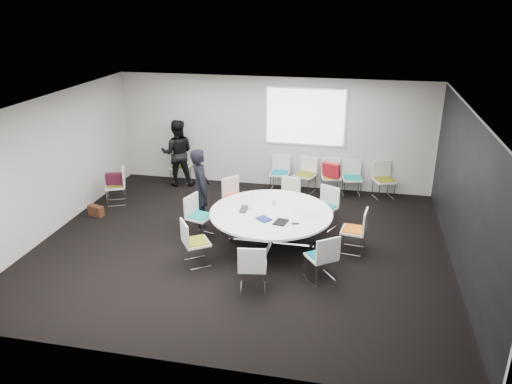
% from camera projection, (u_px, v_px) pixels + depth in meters
% --- Properties ---
extents(room_shell, '(8.08, 7.08, 2.88)m').
position_uv_depth(room_shell, '(246.00, 179.00, 9.39)').
color(room_shell, black).
rests_on(room_shell, ground).
extents(conference_table, '(2.38, 2.38, 0.73)m').
position_uv_depth(conference_table, '(271.00, 220.00, 9.71)').
color(conference_table, silver).
rests_on(conference_table, ground).
extents(projection_screen, '(1.90, 0.03, 1.35)m').
position_uv_depth(projection_screen, '(305.00, 117.00, 12.24)').
color(projection_screen, white).
rests_on(projection_screen, room_shell).
extents(chair_ring_a, '(0.50, 0.51, 0.88)m').
position_uv_depth(chair_ring_a, '(353.00, 238.00, 9.59)').
color(chair_ring_a, silver).
rests_on(chair_ring_a, ground).
extents(chair_ring_b, '(0.61, 0.61, 0.88)m').
position_uv_depth(chair_ring_b, '(324.00, 215.00, 10.60)').
color(chair_ring_b, silver).
rests_on(chair_ring_b, ground).
extents(chair_ring_c, '(0.57, 0.57, 0.88)m').
position_uv_depth(chair_ring_c, '(287.00, 205.00, 11.12)').
color(chair_ring_c, silver).
rests_on(chair_ring_c, ground).
extents(chair_ring_d, '(0.64, 0.64, 0.88)m').
position_uv_depth(chair_ring_d, '(236.00, 205.00, 11.14)').
color(chair_ring_d, silver).
rests_on(chair_ring_d, ground).
extents(chair_ring_e, '(0.57, 0.57, 0.88)m').
position_uv_depth(chair_ring_e, '(200.00, 224.00, 10.19)').
color(chair_ring_e, silver).
rests_on(chair_ring_e, ground).
extents(chair_ring_f, '(0.63, 0.63, 0.88)m').
position_uv_depth(chair_ring_f, '(196.00, 251.00, 9.13)').
color(chair_ring_f, silver).
rests_on(chair_ring_f, ground).
extents(chair_ring_g, '(0.53, 0.52, 0.88)m').
position_uv_depth(chair_ring_g, '(252.00, 275.00, 8.32)').
color(chair_ring_g, silver).
rests_on(chair_ring_g, ground).
extents(chair_ring_h, '(0.64, 0.63, 0.88)m').
position_uv_depth(chair_ring_h, '(321.00, 266.00, 8.63)').
color(chair_ring_h, silver).
rests_on(chair_ring_h, ground).
extents(chair_back_a, '(0.47, 0.45, 0.88)m').
position_uv_depth(chair_back_a, '(280.00, 180.00, 12.66)').
color(chair_back_a, silver).
rests_on(chair_back_a, ground).
extents(chair_back_b, '(0.58, 0.57, 0.88)m').
position_uv_depth(chair_back_b, '(305.00, 181.00, 12.54)').
color(chair_back_b, silver).
rests_on(chair_back_b, ground).
extents(chair_back_c, '(0.54, 0.53, 0.88)m').
position_uv_depth(chair_back_c, '(331.00, 183.00, 12.41)').
color(chair_back_c, silver).
rests_on(chair_back_c, ground).
extents(chair_back_d, '(0.52, 0.51, 0.88)m').
position_uv_depth(chair_back_d, '(352.00, 185.00, 12.32)').
color(chair_back_d, silver).
rests_on(chair_back_d, ground).
extents(chair_back_e, '(0.59, 0.59, 0.88)m').
position_uv_depth(chair_back_e, '(383.00, 187.00, 12.17)').
color(chair_back_e, silver).
rests_on(chair_back_e, ground).
extents(chair_spare_left, '(0.60, 0.61, 0.88)m').
position_uv_depth(chair_spare_left, '(117.00, 193.00, 11.83)').
color(chair_spare_left, silver).
rests_on(chair_spare_left, ground).
extents(chair_person_back, '(0.47, 0.46, 0.88)m').
position_uv_depth(chair_person_back, '(181.00, 173.00, 13.16)').
color(chair_person_back, silver).
rests_on(chair_person_back, ground).
extents(person_main, '(0.61, 0.73, 1.69)m').
position_uv_depth(person_main, '(201.00, 188.00, 10.53)').
color(person_main, black).
rests_on(person_main, ground).
extents(person_back, '(0.99, 0.86, 1.73)m').
position_uv_depth(person_back, '(177.00, 153.00, 12.80)').
color(person_back, black).
rests_on(person_back, ground).
extents(laptop, '(0.25, 0.37, 0.03)m').
position_uv_depth(laptop, '(246.00, 209.00, 9.73)').
color(laptop, '#333338').
rests_on(laptop, conference_table).
extents(laptop_lid, '(0.12, 0.29, 0.22)m').
position_uv_depth(laptop_lid, '(248.00, 201.00, 9.80)').
color(laptop_lid, silver).
rests_on(laptop_lid, conference_table).
extents(notebook_black, '(0.28, 0.34, 0.02)m').
position_uv_depth(notebook_black, '(281.00, 222.00, 9.18)').
color(notebook_black, black).
rests_on(notebook_black, conference_table).
extents(tablet_folio, '(0.33, 0.32, 0.03)m').
position_uv_depth(tablet_folio, '(264.00, 219.00, 9.31)').
color(tablet_folio, navy).
rests_on(tablet_folio, conference_table).
extents(papers_right, '(0.36, 0.33, 0.00)m').
position_uv_depth(papers_right, '(300.00, 211.00, 9.70)').
color(papers_right, silver).
rests_on(papers_right, conference_table).
extents(papers_front, '(0.31, 0.23, 0.00)m').
position_uv_depth(papers_front, '(310.00, 217.00, 9.43)').
color(papers_front, silver).
rests_on(papers_front, conference_table).
extents(cup, '(0.08, 0.08, 0.09)m').
position_uv_depth(cup, '(274.00, 203.00, 9.95)').
color(cup, white).
rests_on(cup, conference_table).
extents(phone, '(0.15, 0.11, 0.01)m').
position_uv_depth(phone, '(295.00, 224.00, 9.14)').
color(phone, black).
rests_on(phone, conference_table).
extents(maroon_bag, '(0.42, 0.23, 0.28)m').
position_uv_depth(maroon_bag, '(115.00, 179.00, 11.70)').
color(maroon_bag, '#411123').
rests_on(maroon_bag, chair_spare_left).
extents(brown_bag, '(0.39, 0.26, 0.24)m').
position_uv_depth(brown_bag, '(96.00, 211.00, 11.21)').
color(brown_bag, '#3E2114').
rests_on(brown_bag, ground).
extents(red_jacket, '(0.47, 0.33, 0.36)m').
position_uv_depth(red_jacket, '(331.00, 170.00, 12.05)').
color(red_jacket, '#AC1521').
rests_on(red_jacket, chair_back_c).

